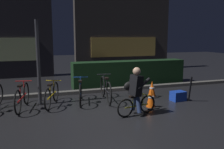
{
  "coord_description": "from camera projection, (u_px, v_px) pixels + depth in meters",
  "views": [
    {
      "loc": [
        -1.93,
        -5.85,
        2.0
      ],
      "look_at": [
        0.2,
        0.6,
        0.9
      ],
      "focal_mm": 37.45,
      "sensor_mm": 36.0,
      "label": 1
    }
  ],
  "objects": [
    {
      "name": "parked_bike_center_left",
      "position": [
        52.0,
        95.0,
        6.82
      ],
      "size": [
        0.57,
        1.48,
        0.71
      ],
      "rotation": [
        0.0,
        0.0,
        1.25
      ],
      "color": "black",
      "rests_on": "ground"
    },
    {
      "name": "parked_bike_left_mid",
      "position": [
        22.0,
        97.0,
        6.5
      ],
      "size": [
        0.46,
        1.62,
        0.76
      ],
      "rotation": [
        0.0,
        0.0,
        1.39
      ],
      "color": "black",
      "rests_on": "ground"
    },
    {
      "name": "closed_umbrella",
      "position": [
        190.0,
        89.0,
        7.17
      ],
      "size": [
        0.18,
        0.31,
        0.82
      ],
      "primitive_type": "cylinder",
      "rotation": [
        0.0,
        0.32,
        4.28
      ],
      "color": "black",
      "rests_on": "ground"
    },
    {
      "name": "blue_crate",
      "position": [
        178.0,
        96.0,
        7.37
      ],
      "size": [
        0.47,
        0.36,
        0.3
      ],
      "primitive_type": "cube",
      "rotation": [
        0.0,
        0.0,
        0.1
      ],
      "color": "#193DB7",
      "rests_on": "ground"
    },
    {
      "name": "street_post",
      "position": [
        38.0,
        63.0,
        6.75
      ],
      "size": [
        0.1,
        0.1,
        2.49
      ],
      "primitive_type": "cylinder",
      "color": "#2D2D33",
      "rests_on": "ground"
    },
    {
      "name": "traffic_cone_near",
      "position": [
        151.0,
        99.0,
        6.61
      ],
      "size": [
        0.36,
        0.36,
        0.56
      ],
      "color": "black",
      "rests_on": "ground"
    },
    {
      "name": "traffic_cone_far",
      "position": [
        152.0,
        89.0,
        7.78
      ],
      "size": [
        0.36,
        0.36,
        0.56
      ],
      "color": "black",
      "rests_on": "ground"
    },
    {
      "name": "hedge_row",
      "position": [
        129.0,
        73.0,
        9.78
      ],
      "size": [
        4.8,
        0.7,
        1.01
      ],
      "primitive_type": "cube",
      "color": "black",
      "rests_on": "ground"
    },
    {
      "name": "cyclist",
      "position": [
        136.0,
        91.0,
        5.95
      ],
      "size": [
        1.17,
        0.5,
        1.25
      ],
      "rotation": [
        0.0,
        0.0,
        0.21
      ],
      "color": "black",
      "rests_on": "ground"
    },
    {
      "name": "parked_bike_right_mid",
      "position": [
        106.0,
        89.0,
        7.36
      ],
      "size": [
        0.46,
        1.75,
        0.81
      ],
      "rotation": [
        0.0,
        0.0,
        1.46
      ],
      "color": "black",
      "rests_on": "ground"
    },
    {
      "name": "parked_bike_center_right",
      "position": [
        81.0,
        91.0,
        7.15
      ],
      "size": [
        0.47,
        1.61,
        0.76
      ],
      "rotation": [
        0.0,
        0.0,
        1.36
      ],
      "color": "black",
      "rests_on": "ground"
    },
    {
      "name": "sidewalk_curb",
      "position": [
        93.0,
        91.0,
        8.45
      ],
      "size": [
        12.0,
        0.24,
        0.12
      ],
      "primitive_type": "cube",
      "color": "#56544F",
      "rests_on": "ground"
    },
    {
      "name": "ground_plane",
      "position": [
        112.0,
        111.0,
        6.4
      ],
      "size": [
        40.0,
        40.0,
        0.0
      ],
      "primitive_type": "plane",
      "color": "black"
    },
    {
      "name": "storefront_right",
      "position": [
        123.0,
        34.0,
        13.76
      ],
      "size": [
        5.72,
        0.54,
        4.28
      ],
      "color": "#383330",
      "rests_on": "ground"
    }
  ]
}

